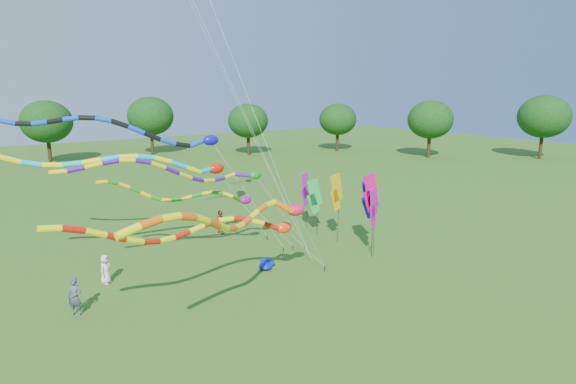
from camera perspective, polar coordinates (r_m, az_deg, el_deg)
ground at (r=24.15m, az=3.99°, el=-12.37°), size 160.00×160.00×0.00m
tree_ring at (r=29.94m, az=2.32°, el=3.52°), size 118.10×115.24×9.68m
tube_kite_red at (r=22.18m, az=-9.21°, el=-4.37°), size 13.90×1.66×5.89m
tube_kite_orange at (r=20.04m, az=-4.48°, el=-2.80°), size 12.60×5.89×6.72m
tube_kite_purple at (r=25.76m, az=-11.54°, el=2.27°), size 14.03×1.07×7.35m
tube_kite_blue at (r=27.93m, az=-18.07°, el=6.82°), size 14.46×6.51×9.29m
tube_kite_cyan at (r=27.70m, az=-17.55°, el=3.24°), size 16.43×1.43×8.18m
tube_kite_green at (r=28.29m, az=-10.86°, el=-0.42°), size 10.64×3.29×5.69m
banner_pole_magenta_a at (r=28.69m, az=10.09°, el=-1.80°), size 1.10×0.52×4.44m
banner_pole_violet at (r=33.94m, az=2.07°, el=0.33°), size 1.12×0.47×4.30m
banner_pole_green at (r=33.00m, az=3.13°, el=-0.53°), size 1.13×0.41×4.02m
banner_pole_blue_b at (r=29.91m, az=9.65°, el=-0.82°), size 1.09×0.55×4.64m
banner_pole_orange at (r=31.16m, az=5.74°, el=-0.04°), size 1.16×0.20×4.71m
banner_pole_magenta_b at (r=28.91m, az=9.75°, el=-0.20°), size 1.16×0.20×5.17m
blue_nylon_heap at (r=28.02m, az=-2.51°, el=-8.32°), size 1.44×1.42×0.47m
person_a at (r=27.14m, az=-20.82°, el=-8.56°), size 0.90×0.87×1.56m
person_b at (r=24.00m, az=-23.95°, el=-11.29°), size 0.77×0.76×1.79m
person_c at (r=34.28m, az=-8.01°, el=-3.51°), size 0.73×0.87×1.62m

